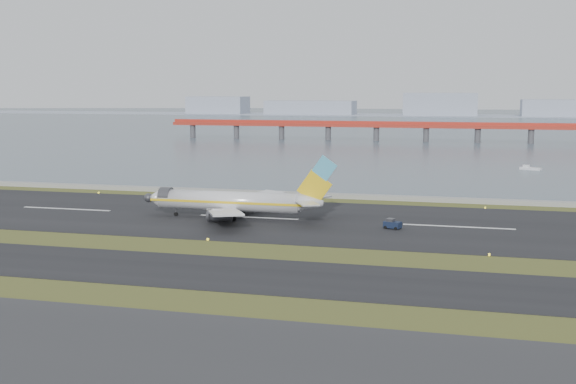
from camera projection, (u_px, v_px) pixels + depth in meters
The scene contains 10 objects.
ground at pixel (191, 250), 112.27m from camera, with size 1000.00×1000.00×0.00m, color #394719.
taxiway_strip at pixel (158, 268), 100.75m from camera, with size 1000.00×18.00×0.10m, color black.
runway_strip at pixel (249, 217), 141.03m from camera, with size 1000.00×45.00×0.10m, color black.
seawall at pixel (287, 194), 169.73m from camera, with size 1000.00×2.50×1.00m, color gray.
bay_water at pixel (417, 123), 553.36m from camera, with size 1400.00×800.00×1.30m, color #42535F.
red_pier at pixel (426, 127), 346.04m from camera, with size 260.00×5.00×10.20m.
far_shoreline at pixel (444, 109), 702.57m from camera, with size 1400.00×80.00×60.50m.
airliner at pixel (236, 201), 138.99m from camera, with size 38.52×32.89×12.80m.
pushback_tug at pixel (392, 224), 129.25m from camera, with size 3.39×2.59×1.92m.
workboat_near at pixel (530, 168), 225.24m from camera, with size 6.71×4.20×1.56m.
Camera 1 is at (42.07, -102.64, 24.76)m, focal length 45.00 mm.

